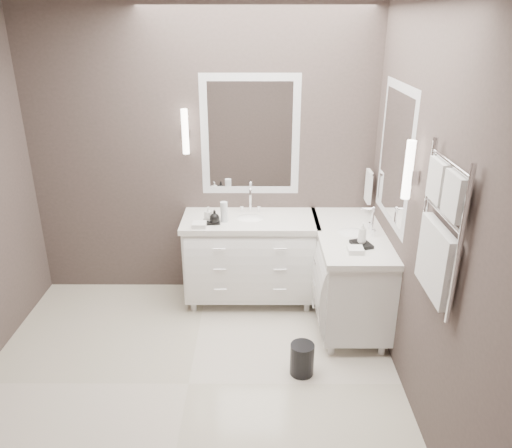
{
  "coord_description": "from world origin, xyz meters",
  "views": [
    {
      "loc": [
        0.52,
        -2.99,
        2.54
      ],
      "look_at": [
        0.5,
        0.7,
        1.01
      ],
      "focal_mm": 35.0,
      "sensor_mm": 36.0,
      "label": 1
    }
  ],
  "objects_px": {
    "towel_ladder": "(439,236)",
    "vanity_back": "(250,254)",
    "vanity_right": "(349,270)",
    "waste_bin": "(302,359)"
  },
  "relations": [
    {
      "from": "towel_ladder",
      "to": "vanity_back",
      "type": "bearing_deg",
      "value": 124.1
    },
    {
      "from": "vanity_right",
      "to": "towel_ladder",
      "type": "height_order",
      "value": "towel_ladder"
    },
    {
      "from": "towel_ladder",
      "to": "waste_bin",
      "type": "distance_m",
      "value": 1.53
    },
    {
      "from": "vanity_back",
      "to": "vanity_right",
      "type": "bearing_deg",
      "value": -20.38
    },
    {
      "from": "vanity_back",
      "to": "towel_ladder",
      "type": "xyz_separation_m",
      "value": [
        1.1,
        -1.63,
        0.91
      ]
    },
    {
      "from": "waste_bin",
      "to": "towel_ladder",
      "type": "bearing_deg",
      "value": -37.33
    },
    {
      "from": "vanity_right",
      "to": "towel_ladder",
      "type": "relative_size",
      "value": 1.38
    },
    {
      "from": "vanity_right",
      "to": "towel_ladder",
      "type": "bearing_deg",
      "value": -80.16
    },
    {
      "from": "vanity_back",
      "to": "vanity_right",
      "type": "distance_m",
      "value": 0.93
    },
    {
      "from": "vanity_back",
      "to": "waste_bin",
      "type": "height_order",
      "value": "vanity_back"
    }
  ]
}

